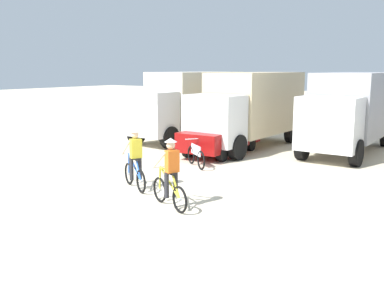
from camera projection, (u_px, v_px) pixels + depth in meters
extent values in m
plane|color=beige|center=(98.00, 207.00, 11.27)|extent=(120.00, 120.00, 0.00)
cube|color=beige|center=(196.00, 99.00, 22.28)|extent=(2.67, 5.32, 2.70)
cube|color=silver|center=(151.00, 114.00, 19.73)|extent=(2.28, 1.62, 2.00)
cube|color=black|center=(140.00, 107.00, 19.12)|extent=(2.03, 0.19, 0.80)
cylinder|color=black|center=(169.00, 137.00, 19.36)|extent=(0.37, 1.02, 1.00)
cylinder|color=black|center=(137.00, 133.00, 20.59)|extent=(0.37, 1.02, 1.00)
cylinder|color=black|center=(231.00, 126.00, 23.23)|extent=(0.37, 1.02, 1.00)
cylinder|color=black|center=(200.00, 123.00, 24.47)|extent=(0.37, 1.02, 1.00)
cube|color=#CCB78E|center=(256.00, 102.00, 19.91)|extent=(2.57, 5.28, 2.70)
cube|color=silver|center=(215.00, 120.00, 17.31)|extent=(2.25, 1.57, 2.00)
cube|color=black|center=(204.00, 113.00, 16.70)|extent=(2.03, 0.15, 0.80)
cylinder|color=black|center=(238.00, 147.00, 16.96)|extent=(0.35, 1.01, 1.00)
cylinder|color=black|center=(195.00, 142.00, 18.17)|extent=(0.35, 1.01, 1.00)
cylinder|color=black|center=(291.00, 132.00, 20.89)|extent=(0.35, 1.01, 1.00)
cylinder|color=black|center=(254.00, 129.00, 22.10)|extent=(0.35, 1.01, 1.00)
cube|color=#9E9EA3|center=(355.00, 104.00, 18.83)|extent=(2.41, 5.21, 2.70)
cube|color=silver|center=(329.00, 124.00, 16.17)|extent=(2.20, 1.51, 2.00)
cube|color=black|center=(323.00, 116.00, 15.55)|extent=(2.02, 0.09, 0.80)
cylinder|color=black|center=(356.00, 153.00, 15.84)|extent=(0.32, 1.00, 1.00)
cylinder|color=black|center=(302.00, 147.00, 17.00)|extent=(0.32, 1.00, 1.00)
cylinder|color=black|center=(341.00, 132.00, 21.02)|extent=(0.32, 1.00, 1.00)
cube|color=maroon|center=(221.00, 137.00, 18.11)|extent=(1.97, 4.28, 0.76)
cube|color=black|center=(219.00, 120.00, 17.87)|extent=(1.71, 2.18, 0.68)
cylinder|color=black|center=(219.00, 140.00, 19.67)|extent=(0.25, 0.65, 0.64)
cylinder|color=black|center=(251.00, 144.00, 18.86)|extent=(0.25, 0.65, 0.64)
cylinder|color=black|center=(188.00, 149.00, 17.50)|extent=(0.25, 0.65, 0.64)
cylinder|color=black|center=(222.00, 153.00, 16.68)|extent=(0.25, 0.65, 0.64)
torus|color=black|center=(129.00, 174.00, 13.37)|extent=(0.63, 0.37, 0.68)
cylinder|color=silver|center=(129.00, 174.00, 13.37)|extent=(0.11, 0.11, 0.08)
torus|color=black|center=(141.00, 181.00, 12.45)|extent=(0.63, 0.37, 0.68)
cylinder|color=silver|center=(141.00, 181.00, 12.45)|extent=(0.11, 0.11, 0.08)
cylinder|color=blue|center=(135.00, 167.00, 12.84)|extent=(0.93, 0.53, 0.68)
cylinder|color=blue|center=(133.00, 157.00, 12.94)|extent=(0.61, 0.35, 0.13)
cylinder|color=blue|center=(139.00, 171.00, 12.56)|extent=(0.37, 0.23, 0.59)
cylinder|color=blue|center=(129.00, 164.00, 13.30)|extent=(0.11, 0.09, 0.64)
cylinder|color=silver|center=(129.00, 153.00, 13.22)|extent=(0.28, 0.48, 0.04)
cube|color=black|center=(136.00, 159.00, 12.65)|extent=(0.27, 0.22, 0.06)
cube|color=gold|center=(136.00, 148.00, 12.62)|extent=(0.33, 0.38, 0.56)
sphere|color=beige|center=(135.00, 134.00, 12.60)|extent=(0.22, 0.22, 0.22)
cone|color=silver|center=(135.00, 130.00, 12.58)|extent=(0.32, 0.32, 0.10)
cylinder|color=#26262B|center=(131.00, 169.00, 12.72)|extent=(0.12, 0.12, 0.66)
cylinder|color=#26262B|center=(140.00, 168.00, 12.83)|extent=(0.12, 0.12, 0.66)
cylinder|color=beige|center=(126.00, 148.00, 12.84)|extent=(0.59, 0.30, 0.53)
cylinder|color=beige|center=(138.00, 147.00, 13.00)|extent=(0.56, 0.37, 0.53)
torus|color=black|center=(160.00, 190.00, 11.60)|extent=(0.65, 0.32, 0.68)
cylinder|color=silver|center=(160.00, 190.00, 11.60)|extent=(0.10, 0.10, 0.08)
torus|color=black|center=(180.00, 200.00, 10.72)|extent=(0.65, 0.32, 0.68)
cylinder|color=silver|center=(180.00, 200.00, 10.72)|extent=(0.10, 0.10, 0.08)
cylinder|color=gold|center=(170.00, 183.00, 11.09)|extent=(0.96, 0.45, 0.68)
cylinder|color=gold|center=(166.00, 171.00, 11.18)|extent=(0.63, 0.30, 0.13)
cylinder|color=gold|center=(176.00, 187.00, 10.82)|extent=(0.38, 0.20, 0.59)
cylinder|color=gold|center=(160.00, 178.00, 11.53)|extent=(0.11, 0.09, 0.64)
cylinder|color=silver|center=(160.00, 167.00, 11.45)|extent=(0.24, 0.49, 0.04)
cube|color=black|center=(173.00, 173.00, 10.91)|extent=(0.27, 0.20, 0.06)
cube|color=orange|center=(172.00, 161.00, 10.87)|extent=(0.31, 0.37, 0.56)
sphere|color=beige|center=(171.00, 145.00, 10.86)|extent=(0.22, 0.22, 0.22)
cone|color=silver|center=(171.00, 140.00, 10.83)|extent=(0.32, 0.32, 0.10)
cylinder|color=#26262B|center=(167.00, 185.00, 10.96)|extent=(0.12, 0.12, 0.66)
cylinder|color=#26262B|center=(176.00, 184.00, 11.10)|extent=(0.12, 0.12, 0.66)
cylinder|color=beige|center=(159.00, 160.00, 11.07)|extent=(0.61, 0.25, 0.53)
cylinder|color=beige|center=(172.00, 159.00, 11.25)|extent=(0.58, 0.33, 0.53)
torus|color=black|center=(191.00, 155.00, 16.27)|extent=(0.59, 0.44, 0.68)
torus|color=black|center=(201.00, 160.00, 15.30)|extent=(0.59, 0.44, 0.68)
cube|color=silver|center=(196.00, 150.00, 15.74)|extent=(0.75, 0.55, 0.36)
cylinder|color=silver|center=(192.00, 139.00, 16.12)|extent=(0.32, 0.43, 0.04)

